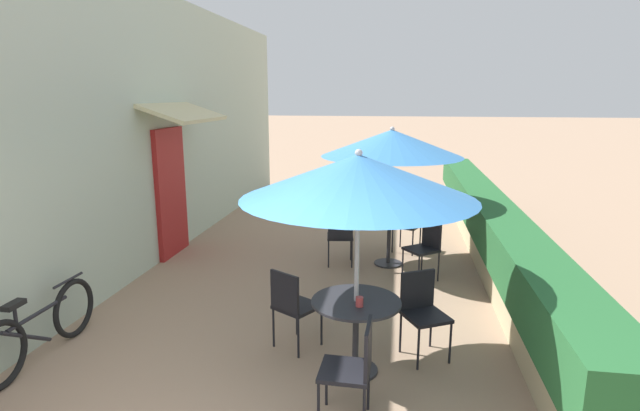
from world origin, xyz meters
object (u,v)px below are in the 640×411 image
Objects in this scene: cafe_chair_near_left at (292,303)px; cafe_chair_mid_right at (425,244)px; cafe_chair_near_back at (422,307)px; patio_table_mid at (389,230)px; patio_umbrella_near at (358,177)px; cafe_chair_near_right at (354,364)px; cafe_chair_mid_back at (403,221)px; patio_table_near at (356,318)px; bicycle_leaning at (40,328)px; patio_umbrella_mid at (392,143)px; coffee_cup_near at (359,302)px; cafe_chair_mid_left at (340,234)px.

cafe_chair_mid_right is at bearing 89.39° from cafe_chair_near_left.
patio_table_mid is at bearing -110.11° from cafe_chair_near_back.
patio_umbrella_near is at bearing 5.71° from cafe_chair_near_back.
cafe_chair_near_right is 1.00× the size of cafe_chair_mid_back.
cafe_chair_near_left is at bearing 109.59° from cafe_chair_mid_right.
patio_table_near is 0.50× the size of bicycle_leaning.
cafe_chair_near_back is (0.58, 1.20, 0.00)m from cafe_chair_near_right.
patio_umbrella_mid is (0.00, 0.00, 1.36)m from patio_table_mid.
cafe_chair_near_left is 1.02× the size of patio_table_mid.
cafe_chair_mid_right is at bearing 73.70° from patio_umbrella_near.
patio_table_near is 3.21m from patio_table_mid.
cafe_chair_near_back is at bearing 35.71° from cafe_chair_near_left.
cafe_chair_near_back reaches higher than coffee_cup_near.
patio_table_near is 3.16m from bicycle_leaning.
cafe_chair_mid_right is at bearing -10.15° from cafe_chair_near_right.
cafe_chair_mid_right is 1.33m from cafe_chair_mid_back.
patio_umbrella_mid is 1.28× the size of bicycle_leaning.
cafe_chair_mid_back is at bearing 73.73° from patio_table_mid.
cafe_chair_near_back and cafe_chair_mid_left have the same top height.
cafe_chair_mid_left is 1.33m from cafe_chair_mid_right.
cafe_chair_near_right is (0.74, -1.10, 0.00)m from cafe_chair_near_left.
cafe_chair_near_left is at bearing 147.66° from coffee_cup_near.
patio_table_near is 3.96m from cafe_chair_mid_back.
bicycle_leaning is (-3.14, -0.28, -1.57)m from patio_umbrella_near.
cafe_chair_near_right reaches higher than patio_table_near.
patio_umbrella_near reaches higher than cafe_chair_mid_right.
cafe_chair_near_back reaches higher than bicycle_leaning.
patio_umbrella_near is 4.20m from cafe_chair_mid_back.
patio_umbrella_mid is at bearing 85.67° from patio_table_near.
cafe_chair_near_back is at bearing 11.32° from bicycle_leaning.
patio_table_near is at bearing 5.77° from bicycle_leaning.
bicycle_leaning is (-2.45, -0.62, -0.18)m from cafe_chair_near_left.
patio_table_near is 0.77m from cafe_chair_near_left.
cafe_chair_mid_left reaches higher than patio_table_near.
patio_umbrella_mid is 2.48× the size of cafe_chair_mid_right.
cafe_chair_near_back is at bearing 33.94° from patio_umbrella_near.
patio_table_mid is 0.98× the size of cafe_chair_mid_left.
cafe_chair_mid_back is (0.46, 3.94, -0.04)m from patio_table_near.
cafe_chair_near_right is at bearing 130.05° from cafe_chair_mid_right.
patio_table_near and patio_table_mid have the same top height.
patio_table_mid is (-0.40, 2.77, 0.04)m from cafe_chair_near_back.
coffee_cup_near is 4.09m from cafe_chair_mid_back.
cafe_chair_near_left is 2.53m from bicycle_leaning.
patio_umbrella_near is at bearing 5.77° from bicycle_leaning.
cafe_chair_near_left is at bearing -101.99° from cafe_chair_mid_left.
cafe_chair_mid_back is at bearing 35.71° from cafe_chair_mid_left.
patio_table_near is 0.26m from coffee_cup_near.
cafe_chair_near_right is 1.00× the size of cafe_chair_near_back.
coffee_cup_near is 0.10× the size of cafe_chair_mid_left.
patio_umbrella_near reaches higher than coffee_cup_near.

